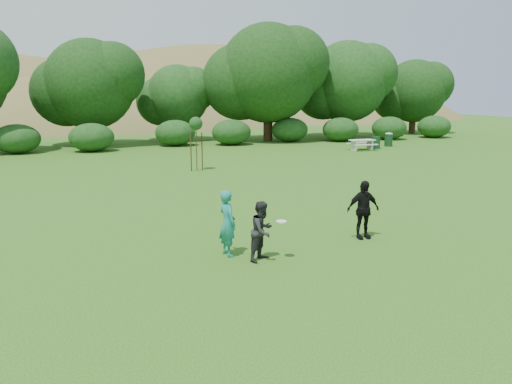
% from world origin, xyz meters
% --- Properties ---
extents(ground, '(120.00, 120.00, 0.00)m').
position_xyz_m(ground, '(0.00, 0.00, 0.00)').
color(ground, '#19470C').
rests_on(ground, ground).
extents(player_teal, '(0.52, 0.70, 1.72)m').
position_xyz_m(player_teal, '(-1.65, 0.58, 0.86)').
color(player_teal, '#1B7A70').
rests_on(player_teal, ground).
extents(player_grey, '(0.94, 0.90, 1.52)m').
position_xyz_m(player_grey, '(-0.93, -0.07, 0.76)').
color(player_grey, black).
rests_on(player_grey, ground).
extents(player_black, '(1.02, 0.47, 1.70)m').
position_xyz_m(player_black, '(2.46, 0.74, 0.85)').
color(player_black, black).
rests_on(player_black, ground).
extents(trash_can_near, '(0.60, 0.60, 0.90)m').
position_xyz_m(trash_can_near, '(15.41, 20.01, 0.45)').
color(trash_can_near, '#153B1E').
rests_on(trash_can_near, ground).
extents(frisbee, '(0.27, 0.27, 0.03)m').
position_xyz_m(frisbee, '(-0.48, -0.22, 1.00)').
color(frisbee, white).
rests_on(frisbee, ground).
extents(sapling, '(0.70, 0.70, 2.85)m').
position_xyz_m(sapling, '(0.75, 14.47, 2.42)').
color(sapling, '#3E2A18').
rests_on(sapling, ground).
extents(picnic_table, '(1.80, 1.48, 0.76)m').
position_xyz_m(picnic_table, '(13.95, 19.54, 0.52)').
color(picnic_table, beige).
rests_on(picnic_table, ground).
extents(trash_can_lidded, '(0.60, 0.60, 1.05)m').
position_xyz_m(trash_can_lidded, '(17.18, 21.03, 0.54)').
color(trash_can_lidded, '#14381F').
rests_on(trash_can_lidded, ground).
extents(hillside, '(150.00, 72.00, 52.00)m').
position_xyz_m(hillside, '(-0.56, 68.45, -11.97)').
color(hillside, olive).
rests_on(hillside, ground).
extents(tree_row, '(53.92, 10.38, 9.62)m').
position_xyz_m(tree_row, '(3.23, 28.68, 4.87)').
color(tree_row, '#3A2616').
rests_on(tree_row, ground).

